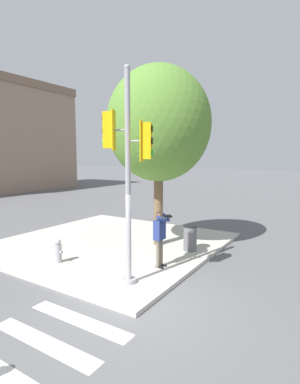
# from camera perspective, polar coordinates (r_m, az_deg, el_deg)

# --- Properties ---
(ground_plane) EXTENTS (160.00, 160.00, 0.00)m
(ground_plane) POSITION_cam_1_polar(r_m,az_deg,el_deg) (7.62, -3.69, -20.34)
(ground_plane) COLOR #5B5B5E
(sidewalk_corner) EXTENTS (8.00, 8.00, 0.13)m
(sidewalk_corner) POSITION_cam_1_polar(r_m,az_deg,el_deg) (12.19, -7.51, -9.57)
(sidewalk_corner) COLOR #BCB7AD
(sidewalk_corner) RESTS_ON ground_plane
(traffic_signal_pole) EXTENTS (0.79, 1.23, 5.60)m
(traffic_signal_pole) POSITION_cam_1_polar(r_m,az_deg,el_deg) (7.65, -4.25, 6.10)
(traffic_signal_pole) COLOR #939399
(traffic_signal_pole) RESTS_ON sidewalk_corner
(person_photographer) EXTENTS (0.50, 0.53, 1.72)m
(person_photographer) POSITION_cam_1_polar(r_m,az_deg,el_deg) (9.12, 1.91, -7.91)
(person_photographer) COLOR black
(person_photographer) RESTS_ON sidewalk_corner
(street_tree) EXTENTS (3.83, 3.83, 6.65)m
(street_tree) POSITION_cam_1_polar(r_m,az_deg,el_deg) (11.26, 1.66, 12.73)
(street_tree) COLOR brown
(street_tree) RESTS_ON sidewalk_corner
(fire_hydrant) EXTENTS (0.22, 0.28, 0.75)m
(fire_hydrant) POSITION_cam_1_polar(r_m,az_deg,el_deg) (10.11, -17.08, -10.69)
(fire_hydrant) COLOR #99999E
(fire_hydrant) RESTS_ON sidewalk_corner
(trash_bin) EXTENTS (0.50, 0.50, 0.91)m
(trash_bin) POSITION_cam_1_polar(r_m,az_deg,el_deg) (10.93, 7.64, -8.65)
(trash_bin) COLOR #5B5B60
(trash_bin) RESTS_ON sidewalk_corner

